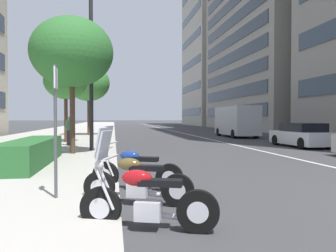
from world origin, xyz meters
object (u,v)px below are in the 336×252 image
(motorcycle_second_in_row, at_px, (135,182))
(parking_sign_by_curb, at_px, (56,118))
(street_tree_by_lamp_post, at_px, (72,52))
(pedestrian_on_plaza, at_px, (70,131))
(motorcycle_mid_row, at_px, (135,171))
(delivery_van_ahead, at_px, (236,121))
(street_lamp_with_banners, at_px, (98,35))
(street_tree_near_plaza_corner, at_px, (66,81))
(car_approaching_light, at_px, (302,135))
(motorcycle_by_sign_pole, at_px, (146,201))
(street_tree_mid_sidewalk, at_px, (88,83))

(motorcycle_second_in_row, xyz_separation_m, parking_sign_by_curb, (0.14, 1.48, 1.22))
(street_tree_by_lamp_post, height_order, pedestrian_on_plaza, street_tree_by_lamp_post)
(motorcycle_mid_row, relative_size, delivery_van_ahead, 0.35)
(motorcycle_second_in_row, xyz_separation_m, delivery_van_ahead, (21.16, -9.94, 0.96))
(street_lamp_with_banners, bearing_deg, pedestrian_on_plaza, 28.05)
(parking_sign_by_curb, distance_m, pedestrian_on_plaza, 12.55)
(street_lamp_with_banners, distance_m, street_tree_near_plaza_corner, 6.28)
(motorcycle_mid_row, relative_size, car_approaching_light, 0.49)
(street_lamp_with_banners, height_order, street_tree_near_plaza_corner, street_lamp_with_banners)
(parking_sign_by_curb, bearing_deg, delivery_van_ahead, -28.52)
(motorcycle_by_sign_pole, distance_m, street_lamp_with_banners, 12.13)
(motorcycle_mid_row, xyz_separation_m, pedestrian_on_plaza, (11.27, 2.83, 0.51))
(parking_sign_by_curb, relative_size, pedestrian_on_plaza, 1.58)
(parking_sign_by_curb, bearing_deg, street_tree_near_plaza_corner, 6.97)
(parking_sign_by_curb, xyz_separation_m, street_tree_by_lamp_post, (8.08, 0.64, 2.73))
(motorcycle_second_in_row, relative_size, pedestrian_on_plaza, 1.31)
(street_tree_mid_sidewalk, bearing_deg, street_tree_near_plaza_corner, 174.96)
(pedestrian_on_plaza, bearing_deg, motorcycle_by_sign_pole, -160.94)
(motorcycle_second_in_row, height_order, street_lamp_with_banners, street_lamp_with_banners)
(motorcycle_mid_row, relative_size, street_tree_near_plaza_corner, 0.42)
(car_approaching_light, bearing_deg, motorcycle_mid_row, 132.70)
(delivery_van_ahead, bearing_deg, street_tree_mid_sidewalk, 78.87)
(street_tree_by_lamp_post, distance_m, street_tree_mid_sidewalk, 15.45)
(street_tree_mid_sidewalk, xyz_separation_m, pedestrian_on_plaza, (-11.06, 0.19, -3.70))
(motorcycle_second_in_row, height_order, car_approaching_light, motorcycle_second_in_row)
(motorcycle_second_in_row, xyz_separation_m, street_tree_mid_sidewalk, (23.67, 2.57, 4.21))
(parking_sign_by_curb, bearing_deg, street_tree_by_lamp_post, 4.52)
(street_lamp_with_banners, bearing_deg, motorcycle_second_in_row, -173.41)
(motorcycle_by_sign_pole, height_order, motorcycle_mid_row, same)
(motorcycle_second_in_row, distance_m, motorcycle_mid_row, 1.34)
(motorcycle_by_sign_pole, height_order, pedestrian_on_plaza, pedestrian_on_plaza)
(motorcycle_second_in_row, distance_m, delivery_van_ahead, 23.40)
(street_lamp_with_banners, relative_size, street_tree_mid_sidewalk, 1.48)
(delivery_van_ahead, bearing_deg, parking_sign_by_curb, 151.67)
(street_tree_by_lamp_post, height_order, street_tree_near_plaza_corner, street_tree_by_lamp_post)
(car_approaching_light, relative_size, street_tree_by_lamp_post, 0.73)
(motorcycle_by_sign_pole, distance_m, car_approaching_light, 16.24)
(motorcycle_mid_row, xyz_separation_m, parking_sign_by_curb, (-1.19, 1.55, 1.22))
(motorcycle_second_in_row, distance_m, street_tree_by_lamp_post, 9.36)
(street_lamp_with_banners, xyz_separation_m, street_tree_mid_sidewalk, (14.18, 1.47, -0.80))
(motorcycle_by_sign_pole, xyz_separation_m, street_tree_near_plaza_corner, (16.66, 3.37, 3.46))
(motorcycle_by_sign_pole, relative_size, parking_sign_by_curb, 0.81)
(motorcycle_second_in_row, bearing_deg, car_approaching_light, -111.82)
(motorcycle_by_sign_pole, height_order, street_lamp_with_banners, street_lamp_with_banners)
(motorcycle_mid_row, height_order, street_tree_near_plaza_corner, street_tree_near_plaza_corner)
(motorcycle_mid_row, xyz_separation_m, street_tree_mid_sidewalk, (22.33, 2.64, 4.21))
(motorcycle_mid_row, height_order, street_lamp_with_banners, street_lamp_with_banners)
(parking_sign_by_curb, height_order, street_tree_by_lamp_post, street_tree_by_lamp_post)
(car_approaching_light, height_order, street_lamp_with_banners, street_lamp_with_banners)
(delivery_van_ahead, bearing_deg, street_lamp_with_banners, 136.80)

